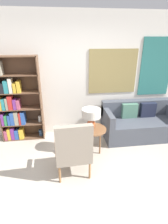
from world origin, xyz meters
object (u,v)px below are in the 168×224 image
object	(u,v)px
side_table	(93,131)
couch	(139,123)
table_lamp	(91,115)
armchair	(73,148)
bookshelf	(15,105)

from	to	relation	value
side_table	couch	bearing A→B (deg)	23.54
couch	table_lamp	world-z (taller)	table_lamp
armchair	table_lamp	bearing A→B (deg)	58.27
armchair	couch	size ratio (longest dim) A/B	0.59
armchair	bookshelf	bearing A→B (deg)	129.82
bookshelf	couch	distance (m)	2.84
side_table	table_lamp	xyz separation A→B (m)	(-0.03, 0.01, 0.34)
bookshelf	table_lamp	bearing A→B (deg)	-25.99
armchair	couch	world-z (taller)	armchair
table_lamp	armchair	bearing A→B (deg)	-121.73
armchair	side_table	size ratio (longest dim) A/B	1.86
couch	side_table	xyz separation A→B (m)	(-1.21, -0.53, 0.17)
bookshelf	side_table	distance (m)	1.79
armchair	side_table	xyz separation A→B (m)	(0.42, 0.62, -0.06)
bookshelf	couch	size ratio (longest dim) A/B	1.09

